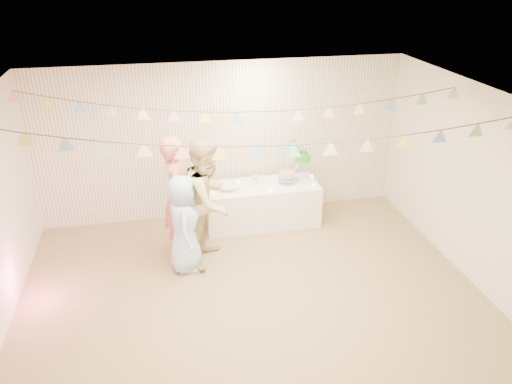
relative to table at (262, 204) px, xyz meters
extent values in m
plane|color=olive|center=(-0.54, -1.98, -0.35)|extent=(6.00, 6.00, 0.00)
plane|color=silver|center=(-0.54, -1.98, 2.25)|extent=(6.00, 6.00, 0.00)
plane|color=white|center=(-0.54, 0.52, 0.95)|extent=(6.00, 6.00, 0.00)
plane|color=white|center=(-0.54, -4.48, 0.95)|extent=(6.00, 6.00, 0.00)
plane|color=white|center=(2.46, -1.98, 0.95)|extent=(5.00, 5.00, 0.00)
cube|color=white|center=(0.00, 0.00, 0.00)|extent=(1.85, 0.74, 0.69)
cylinder|color=white|center=(-0.56, -0.05, 0.41)|extent=(0.33, 0.33, 0.02)
imported|color=#C06E64|center=(-1.36, -0.65, 0.58)|extent=(0.49, 0.70, 1.84)
imported|color=tan|center=(-0.97, -0.88, 0.59)|extent=(1.05, 1.13, 1.87)
imported|color=#A6CAEB|center=(-1.33, -1.07, 0.37)|extent=(0.51, 0.73, 1.43)
cylinder|color=#FFD88C|center=(-0.80, -0.15, 0.36)|extent=(0.04, 0.04, 0.03)
cylinder|color=#FFD88C|center=(-0.35, 0.18, 0.36)|extent=(0.04, 0.04, 0.03)
cylinder|color=#FFD88C|center=(0.10, -0.22, 0.36)|extent=(0.04, 0.04, 0.03)
cylinder|color=#FFD88C|center=(0.35, 0.22, 0.36)|extent=(0.04, 0.04, 0.03)
cylinder|color=#FFD88C|center=(0.82, -0.18, 0.36)|extent=(0.04, 0.04, 0.03)
cylinder|color=#FFD88C|center=(0.90, 0.15, 0.36)|extent=(0.04, 0.04, 0.03)
cylinder|color=#FFD88C|center=(-0.58, -0.05, 0.36)|extent=(0.04, 0.04, 0.03)
camera|label=1|loc=(-1.59, -7.16, 3.70)|focal=35.00mm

